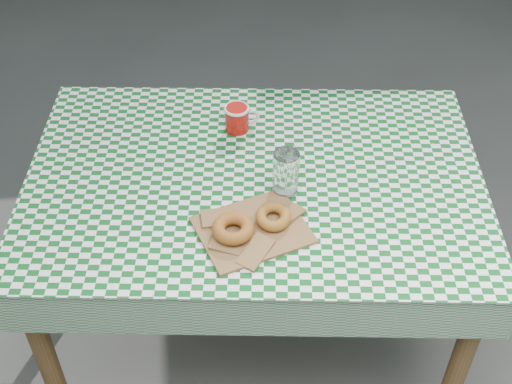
{
  "coord_description": "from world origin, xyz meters",
  "views": [
    {
      "loc": [
        -0.06,
        -1.39,
        2.09
      ],
      "look_at": [
        0.09,
        -0.0,
        0.79
      ],
      "focal_mm": 48.11,
      "sensor_mm": 36.0,
      "label": 1
    }
  ],
  "objects_px": {
    "table": "(255,263)",
    "drinking_glass": "(286,173)",
    "paper_bag": "(253,229)",
    "coffee_mug": "(237,118)"
  },
  "relations": [
    {
      "from": "table",
      "to": "drinking_glass",
      "type": "bearing_deg",
      "value": -31.99
    },
    {
      "from": "table",
      "to": "paper_bag",
      "type": "distance_m",
      "value": 0.45
    },
    {
      "from": "table",
      "to": "coffee_mug",
      "type": "relative_size",
      "value": 8.84
    },
    {
      "from": "table",
      "to": "paper_bag",
      "type": "xyz_separation_m",
      "value": [
        -0.03,
        -0.22,
        0.39
      ]
    },
    {
      "from": "table",
      "to": "drinking_glass",
      "type": "distance_m",
      "value": 0.46
    },
    {
      "from": "table",
      "to": "coffee_mug",
      "type": "distance_m",
      "value": 0.48
    },
    {
      "from": "table",
      "to": "coffee_mug",
      "type": "xyz_separation_m",
      "value": [
        -0.03,
        0.23,
        0.42
      ]
    },
    {
      "from": "paper_bag",
      "to": "coffee_mug",
      "type": "xyz_separation_m",
      "value": [
        -0.0,
        0.45,
        0.03
      ]
    },
    {
      "from": "paper_bag",
      "to": "drinking_glass",
      "type": "relative_size",
      "value": 2.1
    },
    {
      "from": "drinking_glass",
      "to": "paper_bag",
      "type": "bearing_deg",
      "value": -126.17
    }
  ]
}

